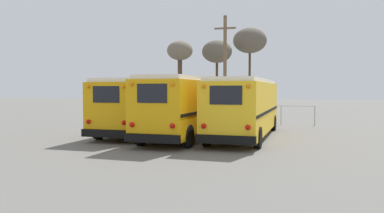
{
  "coord_description": "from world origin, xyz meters",
  "views": [
    {
      "loc": [
        5.37,
        -19.9,
        2.58
      ],
      "look_at": [
        0.0,
        0.26,
        1.63
      ],
      "focal_mm": 35.0,
      "sensor_mm": 36.0,
      "label": 1
    }
  ],
  "objects": [
    {
      "name": "school_bus_0",
      "position": [
        -2.98,
        0.9,
        1.7
      ],
      "size": [
        2.77,
        9.9,
        3.14
      ],
      "color": "#E5A00C",
      "rests_on": "ground"
    },
    {
      "name": "bare_tree_0",
      "position": [
        -5.13,
        14.94,
        6.05
      ],
      "size": [
        2.5,
        2.5,
        7.29
      ],
      "color": "#473323",
      "rests_on": "ground"
    },
    {
      "name": "school_bus_2",
      "position": [
        2.98,
        0.35,
        1.7
      ],
      "size": [
        2.96,
        10.4,
        3.13
      ],
      "color": "yellow",
      "rests_on": "ground"
    },
    {
      "name": "school_bus_1",
      "position": [
        -0.0,
        -0.52,
        1.75
      ],
      "size": [
        2.95,
        9.9,
        3.22
      ],
      "color": "#E5A00C",
      "rests_on": "ground"
    },
    {
      "name": "ground_plane",
      "position": [
        0.0,
        0.0,
        0.0
      ],
      "size": [
        160.0,
        160.0,
        0.0
      ],
      "primitive_type": "plane",
      "color": "#66635E"
    },
    {
      "name": "bare_tree_2",
      "position": [
        -1.97,
        17.44,
        6.35
      ],
      "size": [
        3.03,
        3.03,
        7.55
      ],
      "color": "#473323",
      "rests_on": "ground"
    },
    {
      "name": "fence_line",
      "position": [
        -0.0,
        7.83,
        0.97
      ],
      "size": [
        14.01,
        0.06,
        1.42
      ],
      "color": "#939399",
      "rests_on": "ground"
    },
    {
      "name": "utility_pole",
      "position": [
        -0.04,
        11.14,
        4.52
      ],
      "size": [
        1.8,
        0.29,
        8.73
      ],
      "color": "brown",
      "rests_on": "ground"
    },
    {
      "name": "bare_tree_1",
      "position": [
        1.13,
        19.29,
        7.6
      ],
      "size": [
        3.47,
        3.47,
        8.95
      ],
      "color": "#473323",
      "rests_on": "ground"
    }
  ]
}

